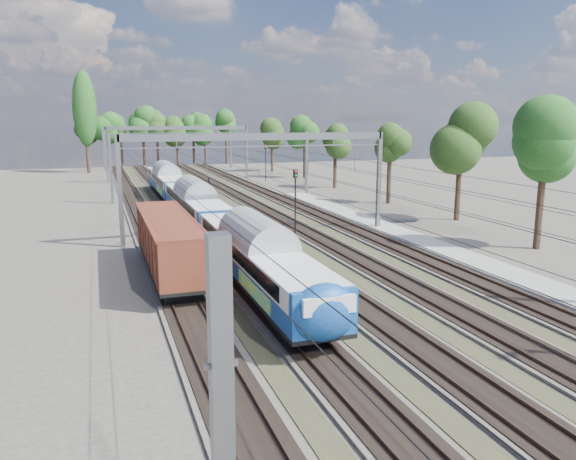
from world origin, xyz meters
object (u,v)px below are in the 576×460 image
object	(u,v)px
signal_near	(295,194)
signal_far	(266,158)
emu_train	(195,200)
worker	(209,184)
freight_boxcar	(169,242)

from	to	relation	value
signal_near	signal_far	bearing A→B (deg)	60.29
emu_train	signal_far	bearing A→B (deg)	64.03
worker	signal_near	size ratio (longest dim) A/B	0.33
freight_boxcar	worker	xyz separation A→B (m)	(11.15, 43.82, -1.34)
emu_train	signal_near	size ratio (longest dim) A/B	11.05
emu_train	freight_boxcar	xyz separation A→B (m)	(-4.50, -16.07, -0.34)
freight_boxcar	worker	size ratio (longest dim) A/B	7.54
emu_train	worker	xyz separation A→B (m)	(6.65, 27.75, -1.68)
emu_train	worker	world-z (taller)	emu_train
freight_boxcar	signal_far	world-z (taller)	signal_far
signal_near	signal_far	xyz separation A→B (m)	(10.31, 43.51, 0.10)
emu_train	signal_near	xyz separation A→B (m)	(7.57, -6.80, 1.08)
worker	freight_boxcar	bearing A→B (deg)	154.06
emu_train	worker	bearing A→B (deg)	76.52
emu_train	signal_far	distance (m)	40.84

